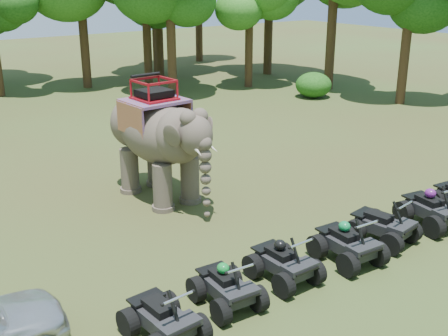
# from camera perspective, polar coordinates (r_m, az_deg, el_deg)

# --- Properties ---
(ground) EXTENTS (110.00, 110.00, 0.00)m
(ground) POSITION_cam_1_polar(r_m,az_deg,el_deg) (15.60, 2.61, -7.79)
(ground) COLOR #47381E
(ground) RESTS_ON ground
(elephant) EXTENTS (2.38, 4.90, 4.02)m
(elephant) POSITION_cam_1_polar(r_m,az_deg,el_deg) (18.26, -6.76, 2.97)
(elephant) COLOR #4B4036
(elephant) RESTS_ON ground
(atv_0) EXTENTS (1.36, 1.79, 1.26)m
(atv_0) POSITION_cam_1_polar(r_m,az_deg,el_deg) (11.72, -6.23, -14.31)
(atv_0) COLOR black
(atv_0) RESTS_ON ground
(atv_1) EXTENTS (1.30, 1.72, 1.22)m
(atv_1) POSITION_cam_1_polar(r_m,az_deg,el_deg) (12.69, 0.27, -11.43)
(atv_1) COLOR black
(atv_1) RESTS_ON ground
(atv_2) EXTENTS (1.27, 1.72, 1.26)m
(atv_2) POSITION_cam_1_polar(r_m,az_deg,el_deg) (13.70, 6.11, -8.99)
(atv_2) COLOR black
(atv_2) RESTS_ON ground
(atv_3) EXTENTS (1.40, 1.85, 1.31)m
(atv_3) POSITION_cam_1_polar(r_m,az_deg,el_deg) (14.81, 12.49, -6.98)
(atv_3) COLOR black
(atv_3) RESTS_ON ground
(atv_4) EXTENTS (1.54, 1.94, 1.30)m
(atv_4) POSITION_cam_1_polar(r_m,az_deg,el_deg) (16.10, 15.91, -5.10)
(atv_4) COLOR black
(atv_4) RESTS_ON ground
(atv_5) EXTENTS (1.63, 2.05, 1.38)m
(atv_5) POSITION_cam_1_polar(r_m,az_deg,el_deg) (17.50, 20.51, -3.47)
(atv_5) COLOR black
(atv_5) RESTS_ON ground
(tree_1) EXTENTS (6.14, 6.14, 8.78)m
(tree_1) POSITION_cam_1_polar(r_m,az_deg,el_deg) (37.42, -14.20, 14.57)
(tree_1) COLOR #195114
(tree_1) RESTS_ON ground
(tree_2) EXTENTS (5.77, 5.77, 8.24)m
(tree_2) POSITION_cam_1_polar(r_m,az_deg,el_deg) (34.26, -5.43, 14.22)
(tree_2) COLOR #195114
(tree_2) RESTS_ON ground
(tree_3) EXTENTS (4.85, 4.85, 6.93)m
(tree_3) POSITION_cam_1_polar(r_m,az_deg,el_deg) (36.72, 2.57, 13.58)
(tree_3) COLOR #195114
(tree_3) RESTS_ON ground
(tree_4) EXTENTS (6.54, 6.54, 9.34)m
(tree_4) POSITION_cam_1_polar(r_m,az_deg,el_deg) (36.46, 10.97, 15.13)
(tree_4) COLOR #195114
(tree_4) RESTS_ON ground
(tree_5) EXTENTS (5.36, 5.36, 7.65)m
(tree_5) POSITION_cam_1_polar(r_m,az_deg,el_deg) (33.24, 18.07, 12.72)
(tree_5) COLOR #195114
(tree_5) RESTS_ON ground
(tree_28) EXTENTS (5.82, 5.82, 8.31)m
(tree_28) POSITION_cam_1_polar(r_m,az_deg,el_deg) (37.79, -7.90, 14.64)
(tree_28) COLOR #195114
(tree_28) RESTS_ON ground
(tree_31) EXTENTS (7.31, 7.31, 10.44)m
(tree_31) POSITION_cam_1_polar(r_m,az_deg,el_deg) (41.55, 4.61, 16.63)
(tree_31) COLOR #195114
(tree_31) RESTS_ON ground
(tree_32) EXTENTS (6.70, 6.70, 9.57)m
(tree_32) POSITION_cam_1_polar(r_m,az_deg,el_deg) (40.87, -6.74, 15.91)
(tree_32) COLOR #195114
(tree_32) RESTS_ON ground
(tree_38) EXTENTS (7.10, 7.10, 10.14)m
(tree_38) POSITION_cam_1_polar(r_m,az_deg,el_deg) (42.90, -7.02, 16.43)
(tree_38) COLOR #195114
(tree_38) RESTS_ON ground
(tree_39) EXTENTS (6.60, 6.60, 9.43)m
(tree_39) POSITION_cam_1_polar(r_m,az_deg,el_deg) (47.79, -2.59, 16.40)
(tree_39) COLOR #195114
(tree_39) RESTS_ON ground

